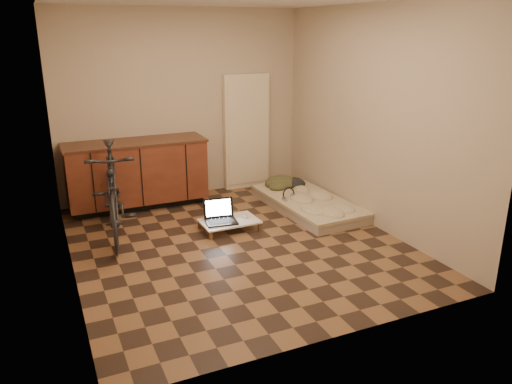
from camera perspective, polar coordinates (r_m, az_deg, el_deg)
name	(u,v)px	position (r m, az deg, el deg)	size (l,w,h in m)	color
room_shell	(235,130)	(5.29, -2.37, 7.12)	(3.50, 4.00, 2.60)	brown
cabinets	(137,173)	(6.88, -13.45, 2.08)	(1.84, 0.62, 0.91)	black
appliance_panel	(246,132)	(7.49, -1.12, 6.88)	(0.70, 0.10, 1.70)	beige
bicycle	(112,187)	(5.93, -16.09, 0.58)	(0.54, 1.83, 1.19)	black
futon	(308,204)	(6.74, 5.94, -1.33)	(0.92, 1.78, 0.15)	#AD9E8A
clothing_pile	(285,179)	(7.22, 3.32, 1.53)	(0.51, 0.43, 0.20)	#3F4025
headphones	(289,194)	(6.64, 3.77, -0.24)	(0.22, 0.20, 0.15)	black
lap_desk	(229,221)	(6.03, -3.07, -3.38)	(0.70, 0.46, 0.11)	brown
laptop	(220,217)	(5.99, -4.10, -2.88)	(0.40, 0.37, 0.25)	black
mouse	(245,216)	(6.11, -1.26, -2.73)	(0.07, 0.11, 0.04)	silver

